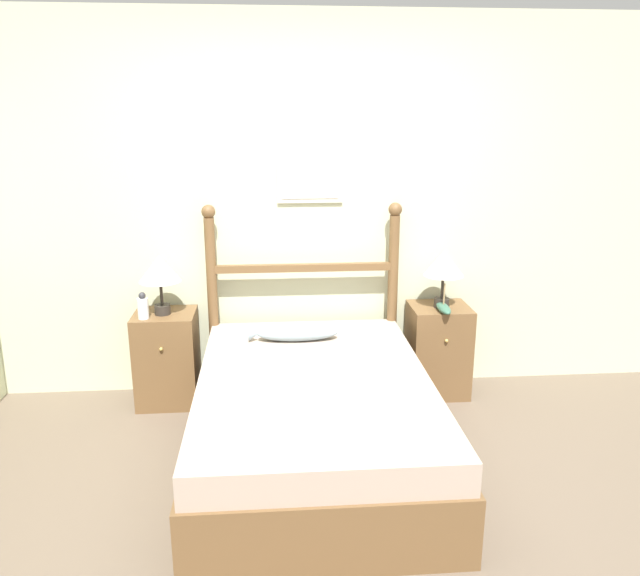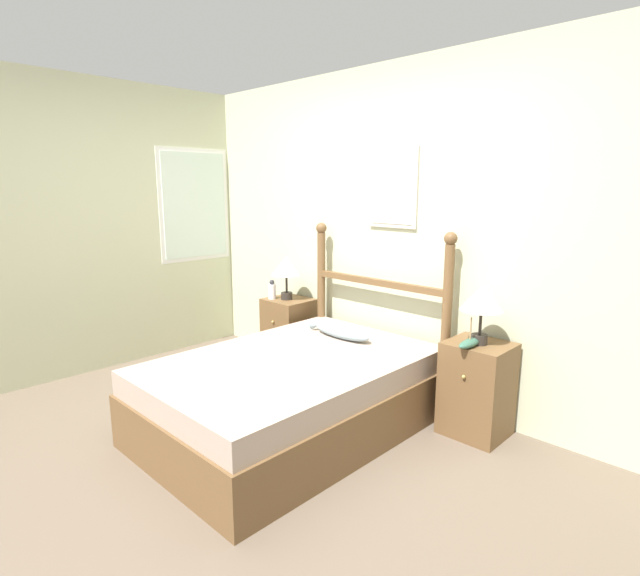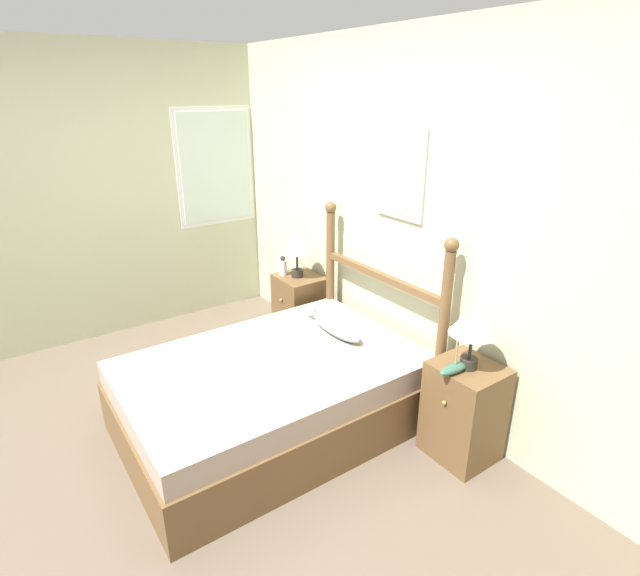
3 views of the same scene
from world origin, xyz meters
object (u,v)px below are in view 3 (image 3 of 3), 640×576
Objects in this scene: table_lamp_right at (474,323)px; model_boat at (455,368)px; bed at (272,393)px; bottle at (283,267)px; nightstand_right at (464,411)px; nightstand_left at (300,309)px; fish_pillow at (335,327)px; table_lamp_left at (297,244)px.

table_lamp_right is 1.59× the size of model_boat.
table_lamp_right is (0.93, 0.80, 0.68)m from bed.
bottle is (-1.97, -0.08, -0.22)m from table_lamp_right.
nightstand_right is 2.56× the size of model_boat.
bottle reaches higher than nightstand_left.
model_boat reaches higher than fish_pillow.
table_lamp_right is 0.29m from model_boat.
nightstand_left is 1.86m from nightstand_right.
bed is 4.88× the size of table_lamp_right.
bottle is at bearing -142.92° from table_lamp_left.
fish_pillow is at bearing -166.16° from nightstand_right.
bottle is (-1.04, 0.72, 0.46)m from bed.
nightstand_left is at bearing 176.40° from model_boat.
nightstand_left reaches higher than bed.
nightstand_left is at bearing 75.16° from table_lamp_left.
model_boat is (1.85, -0.10, -0.27)m from table_lamp_left.
bed is 7.76× the size of model_boat.
nightstand_left is (-0.93, 0.82, 0.06)m from bed.
table_lamp_left reaches higher than fish_pillow.
nightstand_right is 0.61m from table_lamp_right.
bottle is at bearing -138.56° from nightstand_left.
table_lamp_left is 2.24× the size of bottle.
nightstand_right is 1.11× the size of fish_pillow.
table_lamp_left reaches higher than bed.
fish_pillow is at bearing -172.48° from model_boat.
bed is 3.38× the size of fish_pillow.
table_lamp_left is (-0.93, 0.80, 0.68)m from bed.
bottle is at bearing 179.50° from model_boat.
bed is 1.40m from table_lamp_right.
model_boat reaches higher than bed.
table_lamp_left is at bearing -179.99° from table_lamp_right.
table_lamp_right reaches higher than fish_pillow.
table_lamp_right is (1.87, 0.00, 0.00)m from table_lamp_left.
nightstand_left is 3.59× the size of bottle.
fish_pillow is at bearing -16.09° from nightstand_left.
nightstand_left is at bearing 180.00° from nightstand_right.
bottle reaches higher than nightstand_right.
model_boat is at bearing -3.04° from table_lamp_left.
bottle is at bearing -177.63° from table_lamp_right.
bottle reaches higher than fish_pillow.
table_lamp_left is 1.00× the size of table_lamp_right.
table_lamp_left is 1.87m from model_boat.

